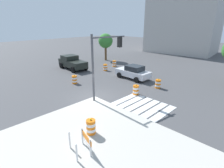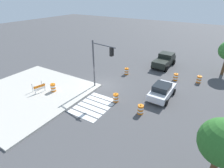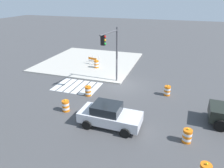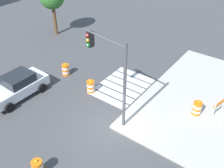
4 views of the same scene
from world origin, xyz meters
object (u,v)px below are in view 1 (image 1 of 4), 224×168
Objects in this scene: traffic_barrel_far_curb at (74,80)px; traffic_light_pole at (104,55)px; traffic_barrel_near_corner at (114,64)px; street_tree_streetside_near at (106,41)px; construction_barricade at (83,141)px; traffic_barrel_median_far at (158,84)px; pickup_truck at (72,62)px; sports_car at (133,72)px; traffic_barrel_median_near at (105,67)px; traffic_barrel_crosswalk_end at (136,90)px; traffic_barrel_on_sidewalk at (91,127)px.

traffic_barrel_far_curb is 0.19× the size of traffic_light_pole.
traffic_barrel_near_corner is 5.85m from street_tree_streetside_near.
construction_barricade is at bearing -50.52° from traffic_barrel_near_corner.
pickup_truck is at bearing -172.15° from traffic_barrel_median_far.
traffic_barrel_median_far is at bearing 35.87° from traffic_barrel_far_curb.
pickup_truck reaches higher than traffic_barrel_near_corner.
construction_barricade is 24.21m from street_tree_streetside_near.
sports_car reaches higher than traffic_barrel_far_curb.
construction_barricade is at bearing -31.28° from traffic_barrel_far_curb.
street_tree_streetside_near reaches higher than traffic_barrel_median_near.
sports_car is 4.26× the size of traffic_barrel_far_curb.
sports_car is at bearing 60.20° from traffic_barrel_far_curb.
traffic_barrel_median_far is (3.89, -0.75, -0.36)m from sports_car.
pickup_truck is 5.15× the size of traffic_barrel_crosswalk_end.
traffic_barrel_median_near is at bearing 133.75° from traffic_barrel_on_sidewalk.
traffic_barrel_median_near is at bearing 173.99° from traffic_barrel_median_far.
traffic_barrel_far_curb is 0.73× the size of construction_barricade.
traffic_barrel_near_corner is (3.40, 5.46, -0.52)m from pickup_truck.
traffic_barrel_median_far is at bearing 71.63° from traffic_light_pole.
pickup_truck is 1.12× the size of street_tree_streetside_near.
traffic_barrel_near_corner is at bearing -27.83° from street_tree_streetside_near.
traffic_barrel_crosswalk_end is at bearing 18.68° from traffic_barrel_far_curb.
traffic_barrel_median_near is 6.50m from traffic_barrel_far_curb.
traffic_barrel_median_near and traffic_barrel_median_far have the same top height.
traffic_barrel_median_near is 0.22× the size of street_tree_streetside_near.
street_tree_streetside_near reaches higher than traffic_barrel_on_sidewalk.
traffic_barrel_crosswalk_end and traffic_barrel_far_curb have the same top height.
traffic_barrel_far_curb is at bearing -30.67° from pickup_truck.
street_tree_streetside_near is at bearing 157.32° from traffic_barrel_median_far.
traffic_barrel_far_curb is at bearing -119.80° from sports_car.
pickup_truck is 3.77× the size of construction_barricade.
traffic_barrel_near_corner is 0.19× the size of traffic_light_pole.
sports_car is at bearing -26.63° from street_tree_streetside_near.
traffic_barrel_crosswalk_end is at bearing 63.67° from traffic_light_pole.
traffic_barrel_median_far is at bearing -20.21° from traffic_barrel_near_corner.
traffic_barrel_median_near is 1.00× the size of traffic_barrel_far_curb.
traffic_barrel_on_sidewalk is 1.54m from construction_barricade.
traffic_barrel_far_curb is (2.50, -8.96, 0.00)m from traffic_barrel_near_corner.
construction_barricade is (9.78, -5.94, 0.27)m from traffic_barrel_far_curb.
street_tree_streetside_near is (-10.46, 5.24, 2.57)m from sports_car.
traffic_light_pole reaches higher than traffic_barrel_median_near.
traffic_barrel_near_corner is 19.31m from construction_barricade.
traffic_barrel_on_sidewalk reaches higher than traffic_barrel_far_curb.
traffic_barrel_near_corner is 0.73× the size of construction_barricade.
sports_car is at bearing 117.65° from construction_barricade.
traffic_barrel_median_far is 0.22× the size of street_tree_streetside_near.
traffic_barrel_far_curb is 1.00× the size of traffic_barrel_on_sidewalk.
pickup_truck is 8.26m from street_tree_streetside_near.
traffic_barrel_crosswalk_end is 0.22× the size of street_tree_streetside_near.
traffic_barrel_on_sidewalk is at bearing -28.07° from traffic_barrel_far_curb.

